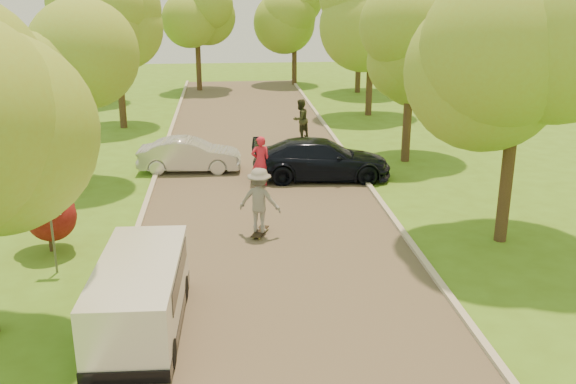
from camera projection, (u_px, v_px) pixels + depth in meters
name	position (u px, v px, depth m)	size (l,w,h in m)	color
ground	(290.00, 341.00, 13.74)	(100.00, 100.00, 0.00)	#49771C
road	(266.00, 213.00, 21.30)	(8.00, 60.00, 0.01)	#4C4438
curb_left	(142.00, 216.00, 20.91)	(0.18, 60.00, 0.12)	#B2AD9E
curb_right	(385.00, 208.00, 21.67)	(0.18, 60.00, 0.12)	#B2AD9E
street_sign	(50.00, 217.00, 16.49)	(0.55, 0.06, 2.17)	#59595E
red_shrub	(48.00, 215.00, 18.01)	(1.70, 1.70, 1.95)	#382619
tree_l_midb	(68.00, 62.00, 23.02)	(4.30, 4.20, 6.62)	#382619
tree_l_far	(120.00, 21.00, 32.24)	(4.92, 4.80, 7.79)	#382619
tree_r_mida	(529.00, 51.00, 17.40)	(5.13, 5.00, 7.95)	#382619
tree_r_midb	(416.00, 45.00, 26.08)	(4.51, 4.40, 7.01)	#382619
tree_r_far	(376.00, 11.00, 35.29)	(5.33, 5.20, 8.34)	#382619
tree_bg_a	(100.00, 16.00, 39.63)	(5.12, 5.00, 7.72)	#382619
tree_bg_b	(363.00, 10.00, 43.04)	(5.12, 5.00, 7.95)	#382619
tree_bg_c	(200.00, 17.00, 44.06)	(4.92, 4.80, 7.33)	#382619
tree_bg_d	(298.00, 11.00, 46.52)	(5.12, 5.00, 7.72)	#382619
minivan	(140.00, 295.00, 13.91)	(1.88, 4.47, 1.64)	silver
silver_sedan	(190.00, 155.00, 25.90)	(1.43, 4.10, 1.35)	silver
dark_sedan	(321.00, 159.00, 24.88)	(2.18, 5.35, 1.55)	black
longboard	(260.00, 232.00, 19.46)	(0.62, 1.05, 0.12)	black
skateboarder	(260.00, 200.00, 19.14)	(1.28, 0.74, 1.99)	gray
person_striped	(260.00, 161.00, 23.93)	(0.70, 0.46, 1.91)	red
person_olive	(300.00, 119.00, 31.25)	(0.94, 0.73, 1.93)	#2B301D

